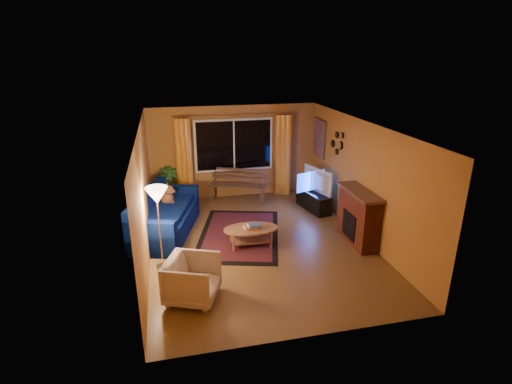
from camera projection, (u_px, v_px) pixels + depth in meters
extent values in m
cube|color=brown|center=(259.00, 243.00, 8.48)|extent=(4.50, 6.00, 0.02)
cube|color=white|center=(260.00, 125.00, 7.62)|extent=(4.50, 6.00, 0.02)
cube|color=#BC7C36|center=(234.00, 152.00, 10.81)|extent=(4.50, 0.02, 2.50)
cube|color=#BC7C36|center=(144.00, 196.00, 7.57)|extent=(0.02, 6.00, 2.50)
cube|color=#BC7C36|center=(362.00, 180.00, 8.52)|extent=(0.02, 6.00, 2.50)
cube|color=black|center=(234.00, 145.00, 10.68)|extent=(2.00, 0.02, 1.30)
cylinder|color=#BF8C3F|center=(234.00, 116.00, 10.37)|extent=(3.20, 0.03, 0.03)
cylinder|color=orange|center=(184.00, 161.00, 10.45)|extent=(0.36, 0.36, 2.24)
cylinder|color=orange|center=(283.00, 155.00, 11.02)|extent=(0.36, 0.36, 2.24)
cube|color=#4A3327|center=(238.00, 193.00, 10.72)|extent=(1.55, 1.04, 0.45)
imported|color=#235B1E|center=(168.00, 186.00, 10.45)|extent=(0.65, 0.65, 1.00)
cube|color=#041246|center=(166.00, 213.00, 8.78)|extent=(1.63, 2.53, 0.95)
imported|color=#C8B09D|center=(192.00, 277.00, 6.46)|extent=(0.98, 1.01, 0.81)
cylinder|color=#BF8C3F|center=(160.00, 228.00, 7.27)|extent=(0.35, 0.35, 1.61)
cube|color=#611301|center=(239.00, 234.00, 8.86)|extent=(2.36, 3.04, 0.02)
cylinder|color=#9A6744|center=(251.00, 237.00, 8.29)|extent=(1.18, 1.18, 0.41)
cube|color=black|center=(314.00, 201.00, 10.17)|extent=(0.59, 1.17, 0.47)
imported|color=black|center=(315.00, 181.00, 9.98)|extent=(0.46, 1.05, 0.61)
cube|color=maroon|center=(359.00, 218.00, 8.35)|extent=(0.40, 1.20, 1.10)
cube|color=#CC6120|center=(319.00, 138.00, 10.62)|extent=(0.04, 0.76, 0.96)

